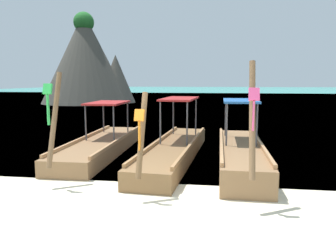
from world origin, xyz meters
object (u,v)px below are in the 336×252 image
object	(u,v)px
longtail_boat_pink_ribbon	(240,154)
longtail_boat_orange_ribbon	(175,149)
longtail_boat_green_ribbon	(102,145)
karst_rock	(88,60)

from	to	relation	value
longtail_boat_pink_ribbon	longtail_boat_orange_ribbon	bearing A→B (deg)	160.87
longtail_boat_green_ribbon	longtail_boat_orange_ribbon	distance (m)	2.61
longtail_boat_green_ribbon	longtail_boat_pink_ribbon	distance (m)	4.72
longtail_boat_pink_ribbon	karst_rock	size ratio (longest dim) A/B	0.62
longtail_boat_orange_ribbon	karst_rock	size ratio (longest dim) A/B	0.73
longtail_boat_pink_ribbon	longtail_boat_green_ribbon	bearing A→B (deg)	166.34
longtail_boat_green_ribbon	longtail_boat_orange_ribbon	bearing A→B (deg)	-9.20
longtail_boat_green_ribbon	longtail_boat_pink_ribbon	size ratio (longest dim) A/B	1.09
longtail_boat_green_ribbon	longtail_boat_pink_ribbon	world-z (taller)	longtail_boat_pink_ribbon
longtail_boat_green_ribbon	karst_rock	size ratio (longest dim) A/B	0.68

